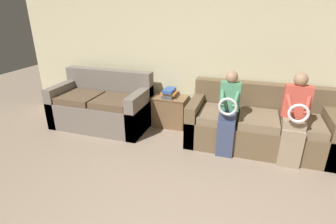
{
  "coord_description": "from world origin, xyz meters",
  "views": [
    {
      "loc": [
        0.38,
        -1.05,
        2.01
      ],
      "look_at": [
        -0.59,
        1.95,
        0.72
      ],
      "focal_mm": 28.0,
      "sensor_mm": 36.0,
      "label": 1
    }
  ],
  "objects_px": {
    "book_stack": "(169,93)",
    "side_shelf": "(170,111)",
    "couch_side": "(102,107)",
    "child_left_seated": "(228,110)",
    "child_right_seated": "(295,117)",
    "couch_main": "(257,125)"
  },
  "relations": [
    {
      "from": "child_left_seated",
      "to": "child_right_seated",
      "type": "distance_m",
      "value": 0.84
    },
    {
      "from": "side_shelf",
      "to": "book_stack",
      "type": "height_order",
      "value": "book_stack"
    },
    {
      "from": "child_left_seated",
      "to": "child_right_seated",
      "type": "height_order",
      "value": "child_right_seated"
    },
    {
      "from": "child_left_seated",
      "to": "side_shelf",
      "type": "bearing_deg",
      "value": 149.02
    },
    {
      "from": "child_right_seated",
      "to": "child_left_seated",
      "type": "bearing_deg",
      "value": -179.76
    },
    {
      "from": "child_left_seated",
      "to": "couch_side",
      "type": "bearing_deg",
      "value": 172.6
    },
    {
      "from": "couch_main",
      "to": "book_stack",
      "type": "bearing_deg",
      "value": 170.95
    },
    {
      "from": "couch_main",
      "to": "couch_side",
      "type": "distance_m",
      "value": 2.61
    },
    {
      "from": "book_stack",
      "to": "side_shelf",
      "type": "bearing_deg",
      "value": 16.88
    },
    {
      "from": "couch_side",
      "to": "child_left_seated",
      "type": "relative_size",
      "value": 1.38
    },
    {
      "from": "couch_side",
      "to": "child_left_seated",
      "type": "xyz_separation_m",
      "value": [
        2.19,
        -0.28,
        0.31
      ]
    },
    {
      "from": "child_right_seated",
      "to": "book_stack",
      "type": "relative_size",
      "value": 3.97
    },
    {
      "from": "couch_main",
      "to": "child_right_seated",
      "type": "xyz_separation_m",
      "value": [
        0.42,
        -0.38,
        0.35
      ]
    },
    {
      "from": "couch_main",
      "to": "child_left_seated",
      "type": "bearing_deg",
      "value": -137.39
    },
    {
      "from": "couch_main",
      "to": "child_right_seated",
      "type": "height_order",
      "value": "child_right_seated"
    },
    {
      "from": "couch_main",
      "to": "side_shelf",
      "type": "distance_m",
      "value": 1.49
    },
    {
      "from": "couch_side",
      "to": "book_stack",
      "type": "xyz_separation_m",
      "value": [
        1.13,
        0.34,
        0.26
      ]
    },
    {
      "from": "book_stack",
      "to": "couch_side",
      "type": "bearing_deg",
      "value": -163.21
    },
    {
      "from": "child_left_seated",
      "to": "book_stack",
      "type": "height_order",
      "value": "child_left_seated"
    },
    {
      "from": "child_left_seated",
      "to": "book_stack",
      "type": "bearing_deg",
      "value": 149.45
    },
    {
      "from": "couch_main",
      "to": "side_shelf",
      "type": "xyz_separation_m",
      "value": [
        -1.47,
        0.24,
        -0.04
      ]
    },
    {
      "from": "couch_main",
      "to": "child_left_seated",
      "type": "height_order",
      "value": "child_left_seated"
    }
  ]
}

